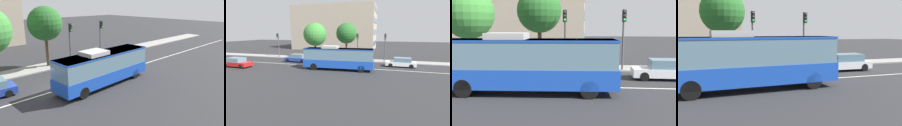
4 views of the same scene
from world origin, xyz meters
The scene contains 10 objects.
ground_plane centered at (0.00, 0.00, 0.00)m, with size 160.00×160.00×0.00m, color #28282B.
sidewalk_kerb centered at (0.00, 7.22, 0.07)m, with size 80.00×2.99×0.14m, color gray.
lane_centre_line centered at (0.00, 0.00, 0.01)m, with size 76.00×0.16×0.01m, color silver.
transit_bus centered at (3.85, -1.74, 1.81)m, with size 10.12×3.03×3.46m.
sedan_white centered at (12.76, 2.96, 0.72)m, with size 4.54×1.91×1.46m.
traffic_light_near_corner centered at (5.23, 5.96, 3.56)m, with size 0.32×0.62×5.20m.
traffic_light_far_corner centered at (10.11, 5.97, 3.56)m, with size 0.33×0.62×5.20m.
street_tree_kerbside_left centered at (2.79, 7.33, 5.17)m, with size 4.00×4.00×7.19m.
street_tree_kerbside_centre centered at (-3.54, 6.70, 4.95)m, with size 4.65×4.65×7.29m.
office_block_background centered at (-6.36, 30.16, 6.80)m, with size 25.80×14.93×13.60m.
Camera 3 is at (7.27, -16.27, 3.86)m, focal length 42.08 mm.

